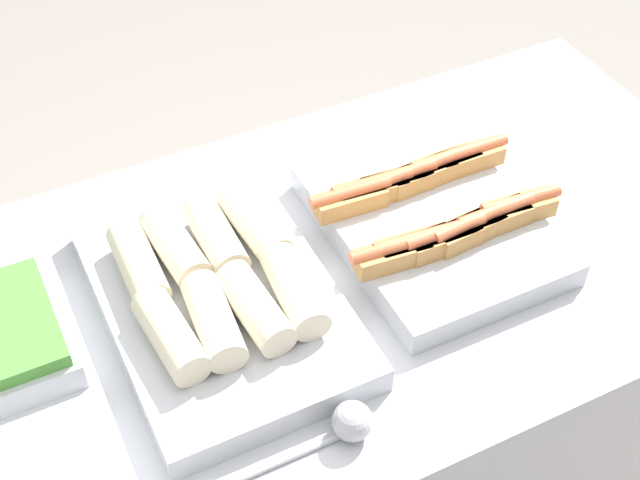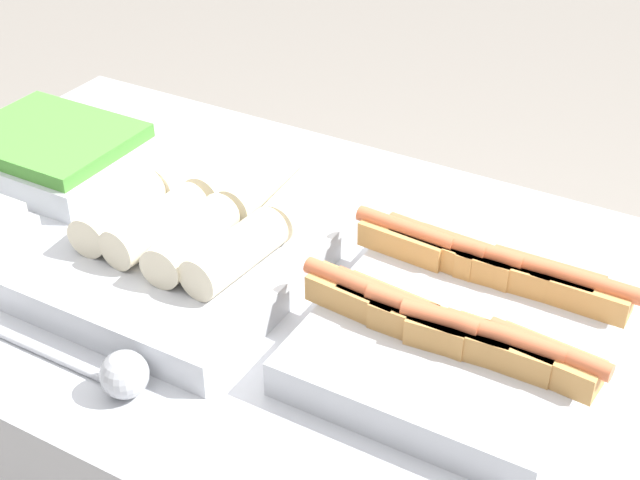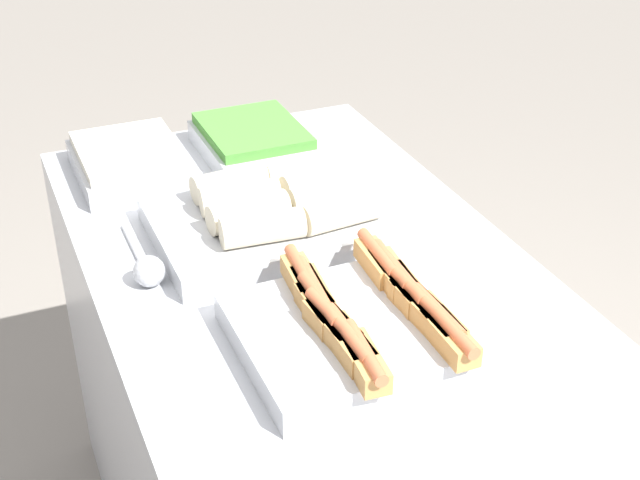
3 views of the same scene
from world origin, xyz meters
TOP-DOWN VIEW (x-y plane):
  - counter at (0.00, 0.00)m, footprint 1.57×0.81m
  - tray_hotdogs at (0.19, 0.00)m, footprint 0.40×0.44m
  - tray_wraps at (-0.21, 0.00)m, footprint 0.35×0.52m
  - serving_spoon_near at (-0.13, -0.30)m, footprint 0.26×0.06m

SIDE VIEW (x-z plane):
  - counter at x=0.00m, z-range 0.00..0.94m
  - serving_spoon_near at x=-0.13m, z-range 0.93..0.99m
  - tray_hotdogs at x=0.19m, z-range 0.93..1.03m
  - tray_wraps at x=-0.21m, z-range 0.92..1.03m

